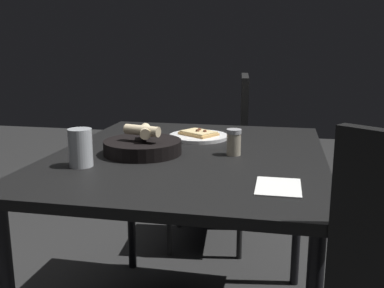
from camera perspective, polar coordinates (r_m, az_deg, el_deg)
dining_table at (r=1.58m, az=-0.35°, el=-3.35°), size 1.13×0.94×0.75m
pizza_plate at (r=1.80m, az=0.86°, el=1.07°), size 0.24×0.24×0.04m
bread_basket at (r=1.55m, az=-6.35°, el=-0.22°), size 0.27×0.27×0.11m
beer_glass at (r=1.42m, az=-14.20°, el=-0.64°), size 0.07×0.07×0.12m
pepper_shaker at (r=1.53m, az=5.41°, el=0.05°), size 0.05×0.05×0.09m
napkin at (r=1.21m, az=11.09°, el=-5.45°), size 0.16×0.12×0.00m
chair_far at (r=2.47m, az=4.07°, el=-1.01°), size 0.48×0.48×0.97m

